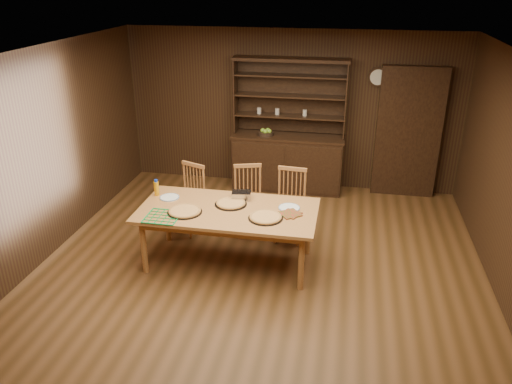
% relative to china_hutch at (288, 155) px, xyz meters
% --- Properties ---
extents(floor, '(6.00, 6.00, 0.00)m').
position_rel_china_hutch_xyz_m(floor, '(0.00, -2.75, -0.60)').
color(floor, brown).
rests_on(floor, ground).
extents(room_shell, '(6.00, 6.00, 6.00)m').
position_rel_china_hutch_xyz_m(room_shell, '(0.00, -2.75, 0.98)').
color(room_shell, white).
rests_on(room_shell, floor).
extents(china_hutch, '(1.84, 0.52, 2.17)m').
position_rel_china_hutch_xyz_m(china_hutch, '(0.00, 0.00, 0.00)').
color(china_hutch, '#321E10').
rests_on(china_hutch, floor).
extents(doorway, '(1.00, 0.18, 2.10)m').
position_rel_china_hutch_xyz_m(doorway, '(1.90, 0.15, 0.45)').
color(doorway, '#321E10').
rests_on(doorway, floor).
extents(wall_clock, '(0.30, 0.05, 0.30)m').
position_rel_china_hutch_xyz_m(wall_clock, '(1.35, 0.20, 1.30)').
color(wall_clock, '#321E10').
rests_on(wall_clock, room_shell).
extents(dining_table, '(2.17, 1.08, 0.75)m').
position_rel_china_hutch_xyz_m(dining_table, '(-0.41, -2.52, 0.09)').
color(dining_table, '#BD7241').
rests_on(dining_table, floor).
extents(chair_left, '(0.52, 0.51, 0.99)m').
position_rel_china_hutch_xyz_m(chair_left, '(-1.14, -1.75, -0.07)').
color(chair_left, '#AC673B').
rests_on(chair_left, floor).
extents(chair_center, '(0.50, 0.49, 0.98)m').
position_rel_china_hutch_xyz_m(chair_center, '(-0.34, -1.64, -0.08)').
color(chair_center, '#AC673B').
rests_on(chair_center, floor).
extents(chair_right, '(0.44, 0.43, 1.01)m').
position_rel_china_hutch_xyz_m(chair_right, '(0.26, -1.71, -0.06)').
color(chair_right, '#AC673B').
rests_on(chair_right, floor).
extents(pizza_left, '(0.42, 0.42, 0.04)m').
position_rel_china_hutch_xyz_m(pizza_left, '(-0.90, -2.70, 0.17)').
color(pizza_left, black).
rests_on(pizza_left, dining_table).
extents(pizza_right, '(0.41, 0.41, 0.04)m').
position_rel_china_hutch_xyz_m(pizza_right, '(0.08, -2.68, 0.17)').
color(pizza_right, black).
rests_on(pizza_right, dining_table).
extents(pizza_center, '(0.40, 0.40, 0.04)m').
position_rel_china_hutch_xyz_m(pizza_center, '(-0.40, -2.38, 0.17)').
color(pizza_center, black).
rests_on(pizza_center, dining_table).
extents(cooling_rack, '(0.47, 0.47, 0.02)m').
position_rel_china_hutch_xyz_m(cooling_rack, '(-1.11, -2.87, 0.16)').
color(cooling_rack, '#0B9A44').
rests_on(cooling_rack, dining_table).
extents(plate_left, '(0.25, 0.25, 0.02)m').
position_rel_china_hutch_xyz_m(plate_left, '(-1.22, -2.34, 0.16)').
color(plate_left, white).
rests_on(plate_left, dining_table).
extents(plate_right, '(0.26, 0.26, 0.02)m').
position_rel_china_hutch_xyz_m(plate_right, '(0.32, -2.36, 0.16)').
color(plate_right, white).
rests_on(plate_right, dining_table).
extents(foil_dish, '(0.26, 0.21, 0.10)m').
position_rel_china_hutch_xyz_m(foil_dish, '(-0.31, -2.19, 0.20)').
color(foil_dish, silver).
rests_on(foil_dish, dining_table).
extents(juice_bottle, '(0.06, 0.06, 0.22)m').
position_rel_china_hutch_xyz_m(juice_bottle, '(-1.41, -2.28, 0.26)').
color(juice_bottle, orange).
rests_on(juice_bottle, dining_table).
extents(pot_holder_a, '(0.31, 0.31, 0.02)m').
position_rel_china_hutch_xyz_m(pot_holder_a, '(0.35, -2.52, 0.16)').
color(pot_holder_a, red).
rests_on(pot_holder_a, dining_table).
extents(pot_holder_b, '(0.28, 0.28, 0.02)m').
position_rel_china_hutch_xyz_m(pot_holder_b, '(0.36, -2.52, 0.16)').
color(pot_holder_b, red).
rests_on(pot_holder_b, dining_table).
extents(fruit_bowl, '(0.25, 0.25, 0.12)m').
position_rel_china_hutch_xyz_m(fruit_bowl, '(-0.36, -0.07, 0.39)').
color(fruit_bowl, black).
rests_on(fruit_bowl, china_hutch).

